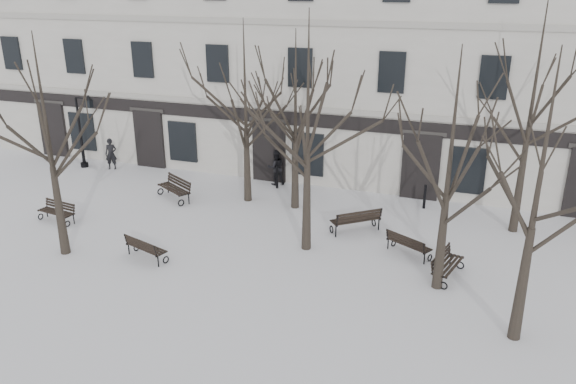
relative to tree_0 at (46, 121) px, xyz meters
The scene contains 20 objects.
ground 8.96m from the tree_0, 11.92° to the left, with size 100.00×100.00×0.00m, color silver.
building 16.36m from the tree_0, 62.82° to the left, with size 40.40×10.20×11.40m.
tree_0 is the anchor object (origin of this frame).
tree_1 8.47m from the tree_0, 21.96° to the left, with size 5.72×5.72×8.18m.
tree_2 12.66m from the tree_0, ahead, with size 5.15×5.15×7.36m.
tree_3 14.71m from the tree_0, ahead, with size 5.33×5.33×7.61m.
tree_4 7.89m from the tree_0, 59.44° to the left, with size 5.33×5.33×7.62m.
tree_5 9.14m from the tree_0, 47.25° to the left, with size 5.09×5.09×7.28m.
tree_6 16.51m from the tree_0, 26.04° to the left, with size 6.04×6.04×8.63m.
bench_0 5.26m from the tree_0, 134.90° to the left, with size 1.66×0.80×0.80m.
bench_1 5.19m from the tree_0, 10.06° to the left, with size 1.71×1.05×0.82m.
bench_2 12.68m from the tree_0, 18.56° to the left, with size 1.68×1.27×0.82m.
bench_3 7.28m from the tree_0, 80.59° to the left, with size 1.96×1.53×0.96m.
bench_4 11.32m from the tree_0, 29.00° to the left, with size 1.87×1.72×0.96m.
bench_5 13.64m from the tree_0, 11.97° to the left, with size 1.01×1.78×0.85m.
lamp_post 10.29m from the tree_0, 123.52° to the left, with size 1.17×0.43×3.74m.
bollard_a 10.67m from the tree_0, 61.66° to the left, with size 0.13×0.13×1.05m.
bollard_b 14.72m from the tree_0, 36.60° to the left, with size 0.13×0.13×1.05m.
pedestrian_a 10.59m from the tree_0, 116.33° to the left, with size 0.58×0.38×1.58m, color black.
pedestrian_b 11.18m from the tree_0, 64.03° to the left, with size 0.81×0.63×1.67m, color black.
Camera 1 is at (5.81, -15.61, 8.90)m, focal length 35.00 mm.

